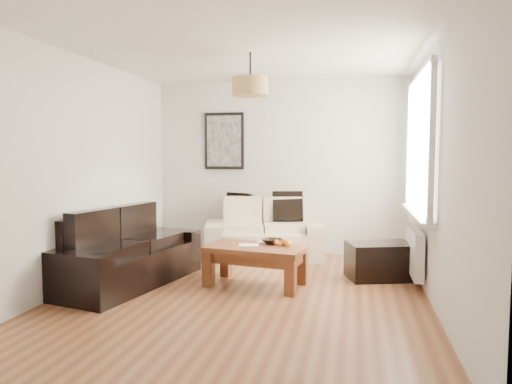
% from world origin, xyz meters
% --- Properties ---
extents(floor, '(4.50, 4.50, 0.00)m').
position_xyz_m(floor, '(0.00, 0.00, 0.00)').
color(floor, brown).
rests_on(floor, ground).
extents(ceiling, '(3.80, 4.50, 0.00)m').
position_xyz_m(ceiling, '(0.00, 0.00, 2.60)').
color(ceiling, white).
rests_on(ceiling, floor).
extents(wall_back, '(3.80, 0.04, 2.60)m').
position_xyz_m(wall_back, '(0.00, 2.25, 1.30)').
color(wall_back, silver).
rests_on(wall_back, floor).
extents(wall_front, '(3.80, 0.04, 2.60)m').
position_xyz_m(wall_front, '(0.00, -2.25, 1.30)').
color(wall_front, silver).
rests_on(wall_front, floor).
extents(wall_left, '(0.04, 4.50, 2.60)m').
position_xyz_m(wall_left, '(-1.90, 0.00, 1.30)').
color(wall_left, silver).
rests_on(wall_left, floor).
extents(wall_right, '(0.04, 4.50, 2.60)m').
position_xyz_m(wall_right, '(1.90, 0.00, 1.30)').
color(wall_right, silver).
rests_on(wall_right, floor).
extents(window_bay, '(0.14, 1.90, 1.60)m').
position_xyz_m(window_bay, '(1.86, 0.80, 1.60)').
color(window_bay, white).
rests_on(window_bay, wall_right).
extents(radiator, '(0.10, 0.90, 0.52)m').
position_xyz_m(radiator, '(1.82, 0.80, 0.38)').
color(radiator, white).
rests_on(radiator, wall_right).
extents(poster, '(0.62, 0.04, 0.87)m').
position_xyz_m(poster, '(-0.85, 2.22, 1.70)').
color(poster, black).
rests_on(poster, wall_back).
extents(pendant_shade, '(0.40, 0.40, 0.20)m').
position_xyz_m(pendant_shade, '(0.00, 0.30, 2.23)').
color(pendant_shade, tan).
rests_on(pendant_shade, ceiling).
extents(loveseat_cream, '(1.80, 1.27, 0.81)m').
position_xyz_m(loveseat_cream, '(-0.15, 1.78, 0.41)').
color(loveseat_cream, beige).
rests_on(loveseat_cream, floor).
extents(sofa_leather, '(1.25, 1.99, 0.80)m').
position_xyz_m(sofa_leather, '(-1.43, 0.12, 0.40)').
color(sofa_leather, black).
rests_on(sofa_leather, floor).
extents(coffee_table, '(1.19, 0.78, 0.45)m').
position_xyz_m(coffee_table, '(0.05, 0.37, 0.23)').
color(coffee_table, brown).
rests_on(coffee_table, floor).
extents(ottoman, '(0.87, 0.69, 0.43)m').
position_xyz_m(ottoman, '(1.45, 0.96, 0.22)').
color(ottoman, black).
rests_on(ottoman, floor).
extents(cushion_left, '(0.41, 0.28, 0.40)m').
position_xyz_m(cushion_left, '(-0.58, 1.98, 0.72)').
color(cushion_left, black).
rests_on(cushion_left, loveseat_cream).
extents(cushion_right, '(0.45, 0.24, 0.44)m').
position_xyz_m(cushion_right, '(0.18, 1.98, 0.73)').
color(cushion_right, black).
rests_on(cushion_right, loveseat_cream).
extents(fruit_bowl, '(0.29, 0.29, 0.06)m').
position_xyz_m(fruit_bowl, '(0.21, 0.53, 0.48)').
color(fruit_bowl, black).
rests_on(fruit_bowl, coffee_table).
extents(orange_a, '(0.09, 0.09, 0.08)m').
position_xyz_m(orange_a, '(0.37, 0.45, 0.49)').
color(orange_a, '#F45114').
rests_on(orange_a, fruit_bowl).
extents(orange_b, '(0.10, 0.10, 0.08)m').
position_xyz_m(orange_b, '(0.41, 0.41, 0.49)').
color(orange_b, orange).
rests_on(orange_b, fruit_bowl).
extents(orange_c, '(0.08, 0.08, 0.06)m').
position_xyz_m(orange_c, '(0.27, 0.43, 0.49)').
color(orange_c, orange).
rests_on(orange_c, fruit_bowl).
extents(papers, '(0.25, 0.20, 0.01)m').
position_xyz_m(papers, '(-0.04, 0.39, 0.46)').
color(papers, white).
rests_on(papers, coffee_table).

